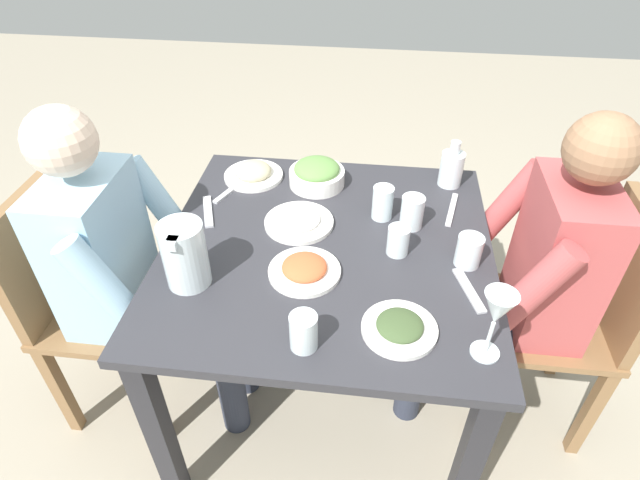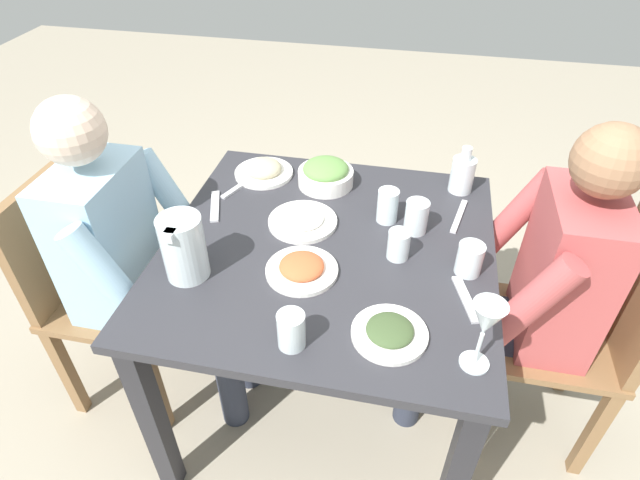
% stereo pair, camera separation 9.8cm
% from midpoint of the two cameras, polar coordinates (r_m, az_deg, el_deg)
% --- Properties ---
extents(ground_plane, '(8.00, 8.00, 0.00)m').
position_cam_midpoint_polar(ground_plane, '(2.11, -0.78, -16.60)').
color(ground_plane, '#9E937F').
extents(dining_table, '(0.98, 0.98, 0.75)m').
position_cam_midpoint_polar(dining_table, '(1.62, -0.97, -3.77)').
color(dining_table, '#2D2D33').
rests_on(dining_table, ground_plane).
extents(chair_near, '(0.40, 0.40, 0.89)m').
position_cam_midpoint_polar(chair_near, '(1.85, 25.02, -7.29)').
color(chair_near, olive).
rests_on(chair_near, ground_plane).
extents(chair_far, '(0.40, 0.40, 0.89)m').
position_cam_midpoint_polar(chair_far, '(1.92, -25.93, -5.75)').
color(chair_far, olive).
rests_on(chair_far, ground_plane).
extents(diner_near, '(0.48, 0.53, 1.19)m').
position_cam_midpoint_polar(diner_near, '(1.69, 19.80, -3.53)').
color(diner_near, '#B24C4C').
rests_on(diner_near, ground_plane).
extents(diner_far, '(0.48, 0.53, 1.19)m').
position_cam_midpoint_polar(diner_far, '(1.72, -21.46, -3.08)').
color(diner_far, '#9EC6E0').
rests_on(diner_far, ground_plane).
extents(water_pitcher, '(0.16, 0.12, 0.19)m').
position_cam_midpoint_polar(water_pitcher, '(1.43, -16.59, -1.57)').
color(water_pitcher, silver).
rests_on(water_pitcher, dining_table).
extents(salad_bowl, '(0.19, 0.19, 0.09)m').
position_cam_midpoint_polar(salad_bowl, '(1.80, -1.92, 7.26)').
color(salad_bowl, white).
rests_on(salad_bowl, dining_table).
extents(plate_yoghurt, '(0.22, 0.22, 0.04)m').
position_cam_midpoint_polar(plate_yoghurt, '(1.63, -4.05, 2.08)').
color(plate_yoghurt, white).
rests_on(plate_yoghurt, dining_table).
extents(plate_rice_curry, '(0.20, 0.20, 0.04)m').
position_cam_midpoint_polar(plate_rice_curry, '(1.45, -3.66, -3.27)').
color(plate_rice_curry, white).
rests_on(plate_rice_curry, dining_table).
extents(plate_dolmas, '(0.19, 0.19, 0.04)m').
position_cam_midpoint_polar(plate_dolmas, '(1.31, 6.63, -9.59)').
color(plate_dolmas, white).
rests_on(plate_dolmas, dining_table).
extents(plate_beans, '(0.21, 0.21, 0.06)m').
position_cam_midpoint_polar(plate_beans, '(1.87, -8.86, 7.30)').
color(plate_beans, white).
rests_on(plate_beans, dining_table).
extents(water_glass_near_left, '(0.07, 0.07, 0.11)m').
position_cam_midpoint_polar(water_glass_near_left, '(1.61, 8.42, 3.03)').
color(water_glass_near_left, silver).
rests_on(water_glass_near_left, dining_table).
extents(water_glass_near_right, '(0.07, 0.07, 0.11)m').
position_cam_midpoint_polar(water_glass_near_right, '(1.64, 5.23, 4.09)').
color(water_glass_near_right, silver).
rests_on(water_glass_near_right, dining_table).
extents(water_glass_far_left, '(0.06, 0.06, 0.09)m').
position_cam_midpoint_polar(water_glass_far_left, '(1.51, 6.79, -0.10)').
color(water_glass_far_left, silver).
rests_on(water_glass_far_left, dining_table).
extents(water_glass_far_right, '(0.07, 0.07, 0.10)m').
position_cam_midpoint_polar(water_glass_far_right, '(1.24, -4.11, -10.11)').
color(water_glass_far_right, silver).
rests_on(water_glass_far_right, dining_table).
extents(water_glass_center, '(0.07, 0.07, 0.09)m').
position_cam_midpoint_polar(water_glass_center, '(1.50, 14.33, -1.21)').
color(water_glass_center, silver).
rests_on(water_glass_center, dining_table).
extents(wine_glass, '(0.08, 0.08, 0.20)m').
position_cam_midpoint_polar(wine_glass, '(1.21, 16.75, -7.68)').
color(wine_glass, silver).
rests_on(wine_glass, dining_table).
extents(oil_carafe, '(0.08, 0.08, 0.16)m').
position_cam_midpoint_polar(oil_carafe, '(1.84, 12.78, 7.51)').
color(oil_carafe, silver).
rests_on(oil_carafe, dining_table).
extents(fork_near, '(0.17, 0.08, 0.01)m').
position_cam_midpoint_polar(fork_near, '(1.44, 14.25, -5.44)').
color(fork_near, silver).
rests_on(fork_near, dining_table).
extents(knife_near, '(0.18, 0.06, 0.01)m').
position_cam_midpoint_polar(knife_near, '(1.73, 12.77, 3.27)').
color(knife_near, silver).
rests_on(knife_near, dining_table).
extents(fork_far, '(0.17, 0.08, 0.01)m').
position_cam_midpoint_polar(fork_far, '(1.73, -13.83, 3.04)').
color(fork_far, silver).
rests_on(fork_far, dining_table).
extents(knife_far, '(0.18, 0.09, 0.01)m').
position_cam_midpoint_polar(knife_far, '(1.82, -11.24, 5.47)').
color(knife_far, silver).
rests_on(knife_far, dining_table).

